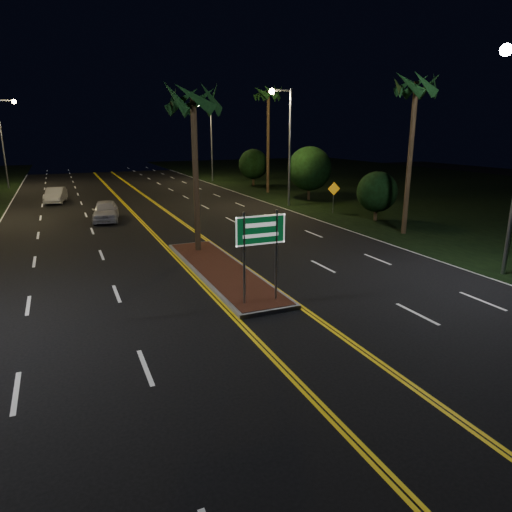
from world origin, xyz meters
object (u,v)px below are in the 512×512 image
palm_median (193,100)px  shrub_near (377,192)px  shrub_mid (310,169)px  highway_sign (261,239)px  palm_right_far (268,94)px  streetlight_right_far (208,133)px  shrub_far (253,164)px  warning_sign (334,193)px  car_near (105,209)px  car_far (55,194)px  median_island (221,270)px  palm_right_near (416,87)px  streetlight_left_far (5,133)px  streetlight_right_mid (286,134)px

palm_median → shrub_near: size_ratio=2.52×
shrub_mid → highway_sign: bearing=-123.4°
palm_right_far → shrub_mid: 8.87m
streetlight_right_far → shrub_near: 28.39m
palm_median → shrub_far: bearing=61.6°
shrub_mid → palm_right_far: bearing=101.3°
highway_sign → warning_sign: 19.35m
highway_sign → warning_sign: bearing=50.0°
car_near → car_far: size_ratio=1.07×
median_island → palm_right_near: palm_right_near is taller
streetlight_left_far → warning_sign: size_ratio=3.96×
palm_median → shrub_near: 14.93m
palm_median → palm_right_far: palm_right_far is taller
highway_sign → palm_median: bearing=90.0°
palm_right_near → shrub_near: palm_right_near is taller
shrub_far → car_near: bearing=-139.1°
streetlight_right_mid → warning_sign: streetlight_right_mid is taller
palm_right_near → car_near: (-15.86, 11.12, -7.41)m
palm_right_far → palm_median: bearing=-123.3°
highway_sign → shrub_far: 35.96m
shrub_far → car_far: shrub_far is taller
streetlight_right_mid → warning_sign: (1.81, -4.40, -4.20)m
median_island → shrub_near: bearing=27.4°
highway_sign → shrub_near: bearing=39.7°
shrub_near → warning_sign: (-1.08, 3.60, -0.49)m
warning_sign → streetlight_right_mid: bearing=119.6°
median_island → car_near: size_ratio=2.14×
shrub_mid → car_far: shrub_mid is taller
streetlight_right_mid → warning_sign: size_ratio=3.96×
median_island → streetlight_left_far: (-10.61, 37.00, 5.57)m
streetlight_right_far → palm_right_near: (1.89, -32.00, 2.56)m
palm_right_far → car_far: (-19.22, 1.12, -8.40)m
streetlight_right_far → shrub_mid: (3.39, -18.00, -2.93)m
streetlight_right_far → palm_right_far: 12.69m
palm_right_far → car_near: 20.24m
palm_right_far → shrub_far: 9.13m
shrub_near → highway_sign: bearing=-140.3°
median_island → streetlight_right_far: 37.00m
streetlight_right_far → shrub_mid: 18.55m
palm_right_near → car_far: (-18.92, 21.12, -7.47)m
highway_sign → streetlight_right_far: streetlight_right_far is taller
median_island → car_far: 24.97m
streetlight_left_far → warning_sign: (23.04, -26.40, -4.20)m
palm_right_far → car_near: palm_right_far is taller
median_island → palm_median: bearing=90.0°
streetlight_left_far → warning_sign: streetlight_left_far is taller
warning_sign → streetlight_right_far: bearing=101.5°
palm_right_far → warning_sign: size_ratio=4.53×
palm_right_far → shrub_near: 17.56m
car_far → car_near: bearing=-63.2°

